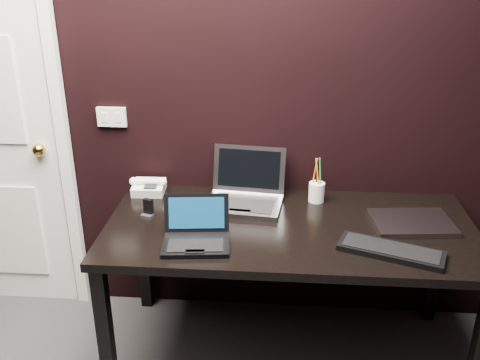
# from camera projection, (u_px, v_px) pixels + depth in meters

# --- Properties ---
(wall_back) EXTENTS (4.00, 0.00, 4.00)m
(wall_back) POSITION_uv_depth(u_px,v_px,m) (232.00, 84.00, 2.62)
(wall_back) COLOR black
(wall_back) RESTS_ON ground
(wall_switch) EXTENTS (0.15, 0.02, 0.10)m
(wall_switch) POSITION_uv_depth(u_px,v_px,m) (112.00, 117.00, 2.73)
(wall_switch) COLOR silver
(wall_switch) RESTS_ON wall_back
(desk) EXTENTS (1.70, 0.80, 0.74)m
(desk) POSITION_uv_depth(u_px,v_px,m) (290.00, 240.00, 2.49)
(desk) COLOR black
(desk) RESTS_ON ground
(netbook) EXTENTS (0.31, 0.28, 0.18)m
(netbook) POSITION_uv_depth(u_px,v_px,m) (196.00, 235.00, 2.30)
(netbook) COLOR black
(netbook) RESTS_ON desk
(silver_laptop) EXTENTS (0.40, 0.37, 0.25)m
(silver_laptop) POSITION_uv_depth(u_px,v_px,m) (245.00, 195.00, 2.65)
(silver_laptop) COLOR #97979C
(silver_laptop) RESTS_ON desk
(ext_keyboard) EXTENTS (0.45, 0.29, 0.03)m
(ext_keyboard) POSITION_uv_depth(u_px,v_px,m) (391.00, 251.00, 2.23)
(ext_keyboard) COLOR black
(ext_keyboard) RESTS_ON desk
(closed_laptop) EXTENTS (0.38, 0.29, 0.02)m
(closed_laptop) POSITION_uv_depth(u_px,v_px,m) (412.00, 223.00, 2.46)
(closed_laptop) COLOR gray
(closed_laptop) RESTS_ON desk
(desk_phone) EXTENTS (0.20, 0.15, 0.10)m
(desk_phone) POSITION_uv_depth(u_px,v_px,m) (149.00, 187.00, 2.77)
(desk_phone) COLOR silver
(desk_phone) RESTS_ON desk
(mobile_phone) EXTENTS (0.06, 0.06, 0.09)m
(mobile_phone) POSITION_uv_depth(u_px,v_px,m) (148.00, 211.00, 2.52)
(mobile_phone) COLOR black
(mobile_phone) RESTS_ON desk
(pen_cup) EXTENTS (0.10, 0.10, 0.23)m
(pen_cup) POSITION_uv_depth(u_px,v_px,m) (317.00, 191.00, 2.67)
(pen_cup) COLOR white
(pen_cup) RESTS_ON desk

